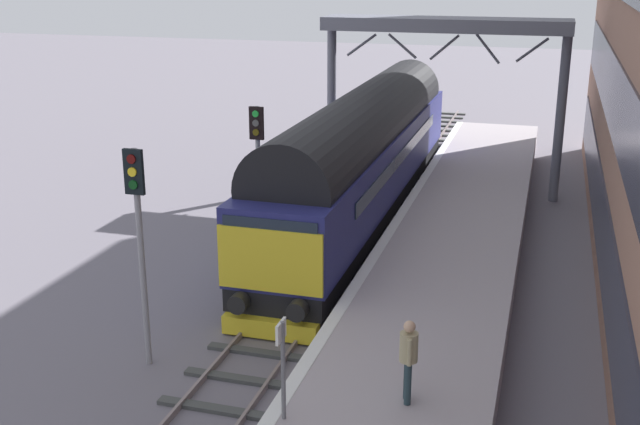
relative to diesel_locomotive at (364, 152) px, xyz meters
The scene contains 9 objects.
ground_plane 8.39m from the diesel_locomotive, 90.01° to the right, with size 140.00×140.00×0.00m, color slate.
track_main 8.37m from the diesel_locomotive, 90.01° to the right, with size 2.50×60.00×0.15m.
station_platform 9.00m from the diesel_locomotive, 65.81° to the right, with size 4.00×44.00×1.01m.
diesel_locomotive is the anchor object (origin of this frame).
signal_post_mid 11.94m from the diesel_locomotive, 100.92° to the right, with size 0.44×0.22×5.07m.
signal_post_far 5.00m from the diesel_locomotive, 117.03° to the right, with size 0.44×0.22×4.73m.
platform_number_sign 14.61m from the diesel_locomotive, 82.22° to the right, with size 0.10×0.44×1.90m.
waiting_passenger 13.88m from the diesel_locomotive, 73.22° to the right, with size 0.41×0.50×1.64m.
overhead_footbridge 6.00m from the diesel_locomotive, 64.92° to the left, with size 9.30×2.00×6.81m.
Camera 1 is at (6.10, -18.11, 8.83)m, focal length 44.20 mm.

